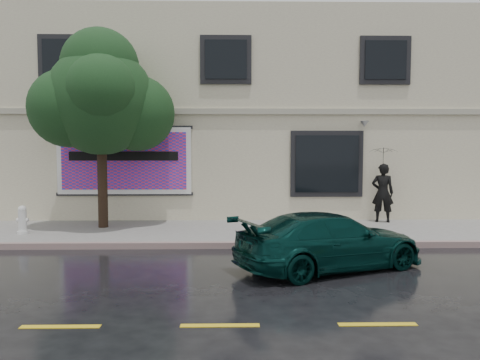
{
  "coord_description": "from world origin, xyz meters",
  "views": [
    {
      "loc": [
        0.15,
        -9.83,
        2.47
      ],
      "look_at": [
        0.39,
        2.2,
        1.63
      ],
      "focal_mm": 35.0,
      "sensor_mm": 36.0,
      "label": 1
    }
  ],
  "objects_px": {
    "pedestrian": "(383,193)",
    "car": "(330,241)",
    "street_tree": "(101,102)",
    "fire_hydrant": "(23,220)"
  },
  "relations": [
    {
      "from": "pedestrian",
      "to": "car",
      "type": "bearing_deg",
      "value": 75.64
    },
    {
      "from": "street_tree",
      "to": "fire_hydrant",
      "type": "relative_size",
      "value": 6.77
    },
    {
      "from": "fire_hydrant",
      "to": "street_tree",
      "type": "bearing_deg",
      "value": 40.2
    },
    {
      "from": "street_tree",
      "to": "fire_hydrant",
      "type": "xyz_separation_m",
      "value": [
        -1.88,
        -1.02,
        -3.25
      ]
    },
    {
      "from": "car",
      "to": "fire_hydrant",
      "type": "height_order",
      "value": "car"
    },
    {
      "from": "car",
      "to": "fire_hydrant",
      "type": "bearing_deg",
      "value": 43.69
    },
    {
      "from": "pedestrian",
      "to": "fire_hydrant",
      "type": "distance_m",
      "value": 10.5
    },
    {
      "from": "car",
      "to": "pedestrian",
      "type": "bearing_deg",
      "value": -51.6
    },
    {
      "from": "pedestrian",
      "to": "street_tree",
      "type": "bearing_deg",
      "value": 19.28
    },
    {
      "from": "car",
      "to": "pedestrian",
      "type": "relative_size",
      "value": 2.18
    }
  ]
}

